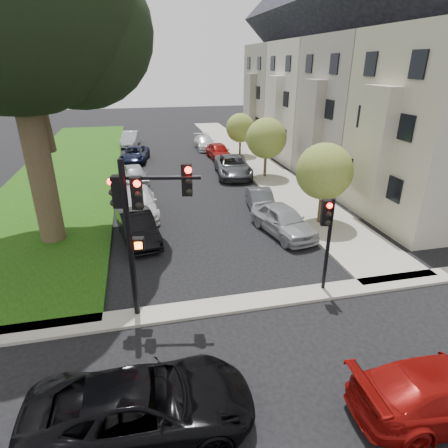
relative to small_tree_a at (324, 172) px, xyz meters
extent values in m
plane|color=black|center=(-6.20, -8.38, -2.99)|extent=(140.00, 140.00, 0.00)
cube|color=#19310A|center=(-15.20, 15.62, -2.93)|extent=(8.00, 44.00, 0.12)
cube|color=gray|center=(0.55, 15.62, -2.93)|extent=(3.50, 44.00, 0.12)
cube|color=gray|center=(-6.20, -6.38, -2.93)|extent=(60.00, 1.00, 0.12)
cube|color=#A4A196|center=(6.30, -0.38, 2.01)|extent=(7.00, 7.40, 10.00)
cube|color=#A4A196|center=(2.45, -0.38, 1.51)|extent=(0.70, 2.20, 5.50)
cube|color=black|center=(2.75, -0.38, 2.51)|extent=(0.08, 3.60, 6.00)
cube|color=gray|center=(6.30, 7.12, 2.01)|extent=(7.00, 7.40, 10.00)
cube|color=gray|center=(2.45, 7.12, 1.51)|extent=(0.70, 2.20, 5.50)
cube|color=black|center=(2.75, 7.12, 2.51)|extent=(0.08, 3.60, 6.00)
cube|color=#ABABAB|center=(6.30, 14.62, 2.01)|extent=(7.00, 7.40, 10.00)
cube|color=black|center=(6.30, 14.62, 9.48)|extent=(7.00, 7.55, 7.00)
cube|color=#ABABAB|center=(2.45, 14.62, 1.51)|extent=(0.70, 2.20, 5.50)
cube|color=black|center=(2.75, 14.62, 2.51)|extent=(0.08, 3.60, 6.00)
cube|color=slate|center=(6.30, 22.12, 2.01)|extent=(7.00, 7.40, 10.00)
cube|color=black|center=(6.30, 22.12, 9.48)|extent=(7.00, 7.55, 7.00)
cube|color=slate|center=(2.45, 22.12, 1.51)|extent=(0.70, 2.20, 5.50)
cube|color=black|center=(2.75, 22.12, 2.51)|extent=(0.08, 3.60, 6.00)
cylinder|color=#362D1C|center=(-14.01, 1.05, 1.27)|extent=(1.17, 1.17, 8.52)
sphere|color=black|center=(-11.67, 2.12, 6.59)|extent=(6.81, 6.81, 6.81)
cylinder|color=#362D1C|center=(0.00, 0.00, -1.92)|extent=(0.21, 0.21, 2.14)
sphere|color=olive|center=(0.00, 0.00, 0.01)|extent=(3.00, 3.00, 3.00)
cylinder|color=#362D1C|center=(0.00, 9.39, -1.90)|extent=(0.22, 0.22, 2.17)
sphere|color=olive|center=(0.00, 9.39, 0.05)|extent=(3.04, 3.04, 3.04)
cylinder|color=#362D1C|center=(0.00, 16.80, -2.04)|extent=(0.19, 0.19, 1.91)
sphere|color=olive|center=(0.00, 16.80, -0.32)|extent=(2.67, 2.67, 2.67)
cylinder|color=black|center=(-10.00, -6.18, -0.17)|extent=(0.23, 0.23, 5.65)
cylinder|color=black|center=(-8.81, -6.18, 2.01)|extent=(2.37, 0.60, 0.13)
cube|color=black|center=(-9.62, -6.18, 1.57)|extent=(0.38, 0.34, 1.03)
cube|color=black|center=(-8.04, -6.18, 1.90)|extent=(0.38, 0.34, 1.03)
cube|color=black|center=(-10.22, -5.91, 1.57)|extent=(0.34, 0.38, 1.03)
sphere|color=#FF0C05|center=(-9.62, -6.34, 1.92)|extent=(0.22, 0.22, 0.22)
sphere|color=black|center=(-9.62, -6.34, 1.22)|extent=(0.22, 0.22, 0.22)
cube|color=black|center=(-9.73, -6.18, -0.17)|extent=(0.43, 0.34, 0.41)
cube|color=#FF5905|center=(-9.73, -6.33, -0.17)|extent=(0.24, 0.03, 0.24)
cylinder|color=black|center=(-2.84, -6.18, -1.08)|extent=(0.17, 0.17, 3.83)
cube|color=black|center=(-3.09, -6.18, 0.33)|extent=(0.36, 0.33, 0.96)
sphere|color=#FF0C05|center=(-3.09, -6.33, 0.65)|extent=(0.20, 0.20, 0.20)
imported|color=black|center=(-9.92, -10.80, -2.23)|extent=(5.47, 2.59, 1.51)
imported|color=maroon|center=(-2.44, -12.01, -2.28)|extent=(5.00, 2.19, 1.43)
imported|color=#999BA0|center=(-2.46, -0.81, -2.22)|extent=(2.65, 4.76, 1.53)
imported|color=#3F4247|center=(-2.57, 2.61, -2.36)|extent=(1.83, 3.99, 1.27)
imported|color=#3F4247|center=(-2.31, 10.44, -2.22)|extent=(3.18, 5.81, 1.54)
imported|color=maroon|center=(-2.22, 16.15, -2.26)|extent=(1.94, 4.36, 1.46)
imported|color=silver|center=(-2.69, 20.78, -2.32)|extent=(1.88, 4.60, 1.33)
imported|color=black|center=(-9.84, 0.08, -2.26)|extent=(2.31, 4.63, 1.46)
imported|color=silver|center=(-9.72, 3.66, -2.25)|extent=(2.31, 5.17, 1.47)
imported|color=#999BA0|center=(-9.88, 9.90, -2.30)|extent=(2.17, 4.25, 1.39)
imported|color=black|center=(-9.81, 16.91, -2.33)|extent=(2.93, 5.04, 1.32)
imported|color=#999BA0|center=(-10.19, 24.20, -2.24)|extent=(2.23, 4.72, 1.49)
camera|label=1|loc=(-9.45, -17.52, 5.29)|focal=30.00mm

